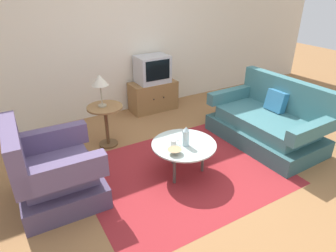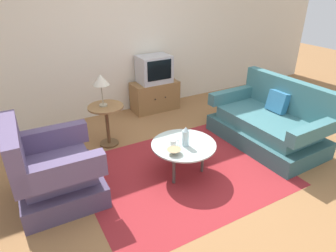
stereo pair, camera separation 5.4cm
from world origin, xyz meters
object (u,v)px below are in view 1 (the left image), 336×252
couch (268,123)px  coffee_table (184,146)px  vase (186,136)px  television (152,69)px  table_lamp (100,81)px  mug (174,143)px  side_table (106,118)px  tv_remote_dark (186,133)px  armchair (53,174)px  bowl (175,151)px  tv_stand (153,96)px

couch → coffee_table: (-1.49, -0.05, 0.08)m
vase → couch: bearing=3.4°
couch → television: bearing=23.8°
table_lamp → mug: size_ratio=3.74×
side_table → tv_remote_dark: (0.71, -0.92, -0.01)m
armchair → bowl: armchair is taller
tv_stand → table_lamp: size_ratio=1.87×
mug → tv_remote_dark: (0.28, 0.18, -0.03)m
television → bowl: television is taller
armchair → couch: 2.94m
coffee_table → television: bearing=72.7°
coffee_table → tv_remote_dark: tv_remote_dark is taller
armchair → coffee_table: armchair is taller
armchair → tv_remote_dark: 1.60m
tv_stand → mug: tv_stand is taller
armchair → couch: bearing=86.9°
tv_stand → vase: (-0.60, -1.96, 0.27)m
side_table → tv_stand: bearing=34.8°
couch → vase: 1.51m
television → armchair: bearing=-141.3°
coffee_table → bowl: size_ratio=4.78×
mug → table_lamp: bearing=111.9°
tv_stand → bowl: (-0.81, -2.05, 0.18)m
armchair → tv_stand: armchair is taller
coffee_table → table_lamp: (-0.58, 1.14, 0.58)m
mug → bowl: bearing=-118.0°
tv_remote_dark → bowl: bearing=-28.6°
mug → coffee_table: bearing=-6.6°
coffee_table → table_lamp: 1.40m
tv_stand → mug: size_ratio=6.99×
coffee_table → vase: (-0.00, -0.04, 0.15)m
vase → coffee_table: bearing=82.9°
vase → television: bearing=72.9°
bowl → coffee_table: bearing=32.0°
armchair → side_table: size_ratio=1.55×
vase → side_table: bearing=115.7°
mug → tv_remote_dark: 0.33m
tv_stand → television: size_ratio=1.48×
mug → tv_remote_dark: size_ratio=0.78×
armchair → coffee_table: bearing=80.3°
couch → mug: (-1.62, -0.03, 0.16)m
armchair → coffee_table: 1.47m
vase → tv_remote_dark: 0.30m
television → couch: bearing=-64.7°
armchair → couch: size_ratio=0.58×
side_table → television: (1.16, 0.81, 0.32)m
tv_stand → couch: bearing=-64.7°
tv_remote_dark → television: bearing=-175.1°
vase → bowl: bearing=-156.0°
side_table → tv_remote_dark: bearing=-52.4°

